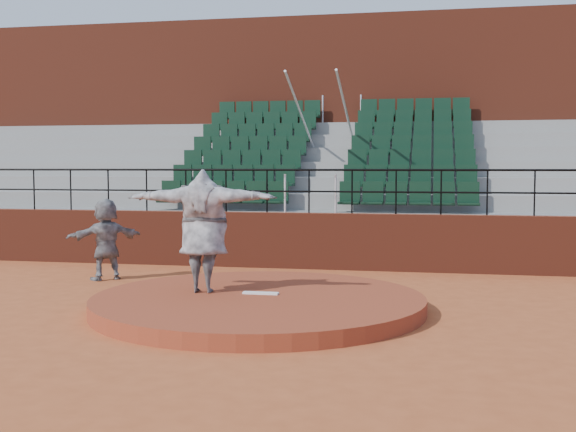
% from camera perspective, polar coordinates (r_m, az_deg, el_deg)
% --- Properties ---
extents(ground, '(90.00, 90.00, 0.00)m').
position_cam_1_polar(ground, '(12.06, -2.34, -7.47)').
color(ground, '#AD5027').
rests_on(ground, ground).
extents(pitchers_mound, '(5.50, 5.50, 0.25)m').
position_cam_1_polar(pitchers_mound, '(12.04, -2.34, -6.88)').
color(pitchers_mound, brown).
rests_on(pitchers_mound, ground).
extents(pitching_rubber, '(0.60, 0.15, 0.03)m').
position_cam_1_polar(pitching_rubber, '(12.16, -2.18, -6.11)').
color(pitching_rubber, white).
rests_on(pitching_rubber, pitchers_mound).
extents(boundary_wall, '(24.00, 0.30, 1.30)m').
position_cam_1_polar(boundary_wall, '(16.81, 1.66, -1.97)').
color(boundary_wall, maroon).
rests_on(boundary_wall, ground).
extents(wall_railing, '(24.04, 0.05, 1.03)m').
position_cam_1_polar(wall_railing, '(16.73, 1.67, 2.74)').
color(wall_railing, black).
rests_on(wall_railing, boundary_wall).
extents(seating_deck, '(24.00, 5.97, 4.63)m').
position_cam_1_polar(seating_deck, '(20.35, 3.38, 1.30)').
color(seating_deck, gray).
rests_on(seating_deck, ground).
extents(press_box_facade, '(24.00, 3.00, 7.10)m').
position_cam_1_polar(press_box_facade, '(24.28, 4.69, 6.71)').
color(press_box_facade, maroon).
rests_on(press_box_facade, ground).
extents(pitcher, '(2.60, 0.87, 2.09)m').
position_cam_1_polar(pitcher, '(12.30, -6.71, -1.18)').
color(pitcher, black).
rests_on(pitcher, pitchers_mound).
extents(fielder, '(1.52, 1.45, 1.72)m').
position_cam_1_polar(fielder, '(15.61, -14.19, -1.78)').
color(fielder, black).
rests_on(fielder, ground).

